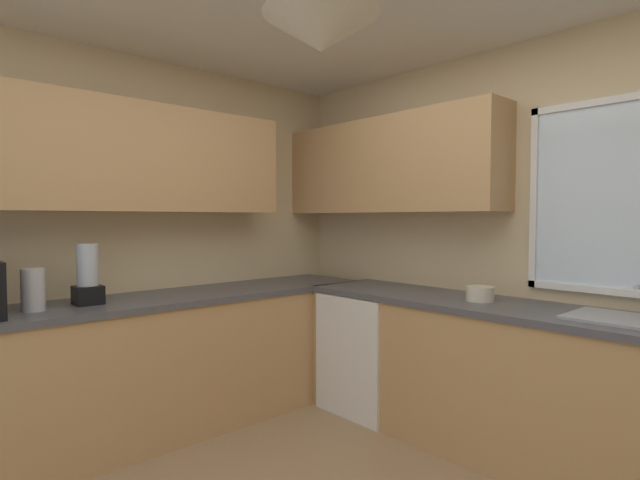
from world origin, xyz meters
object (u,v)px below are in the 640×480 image
(sink_assembly, at_px, (638,320))
(dishwasher, at_px, (373,351))
(blender_appliance, at_px, (88,277))
(bowl, at_px, (480,294))
(kettle, at_px, (33,290))

(sink_assembly, bearing_deg, dishwasher, -178.76)
(dishwasher, height_order, blender_appliance, blender_appliance)
(dishwasher, bearing_deg, bowl, 2.05)
(kettle, height_order, blender_appliance, blender_appliance)
(sink_assembly, height_order, blender_appliance, blender_appliance)
(kettle, distance_m, sink_assembly, 3.14)
(dishwasher, xyz_separation_m, bowl, (0.84, 0.03, 0.52))
(dishwasher, xyz_separation_m, sink_assembly, (1.68, 0.04, 0.48))
(kettle, bearing_deg, bowl, 54.89)
(kettle, bearing_deg, sink_assembly, 42.31)
(kettle, distance_m, blender_appliance, 0.29)
(kettle, xyz_separation_m, bowl, (1.48, 2.11, -0.07))
(dishwasher, relative_size, kettle, 3.63)
(kettle, height_order, bowl, kettle)
(sink_assembly, distance_m, blender_appliance, 2.97)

